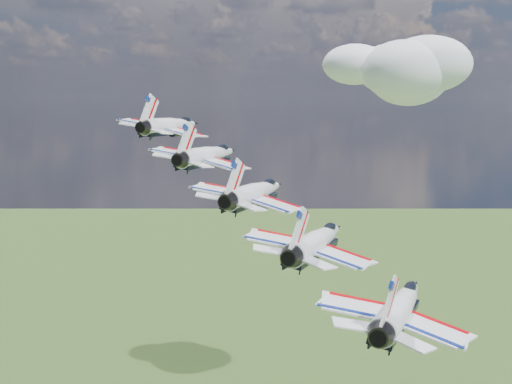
% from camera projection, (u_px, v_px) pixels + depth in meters
% --- Properties ---
extents(cloud_far, '(53.16, 41.77, 20.89)m').
position_uv_depth(cloud_far, '(389.00, 70.00, 296.74)').
color(cloud_far, white).
extents(jet_0, '(15.21, 19.14, 7.19)m').
position_uv_depth(jet_0, '(172.00, 125.00, 98.50)').
color(jet_0, white).
extents(jet_1, '(15.21, 19.14, 7.19)m').
position_uv_depth(jet_1, '(209.00, 155.00, 88.26)').
color(jet_1, white).
extents(jet_2, '(15.21, 19.14, 7.19)m').
position_uv_depth(jet_2, '(256.00, 192.00, 78.02)').
color(jet_2, white).
extents(jet_3, '(15.21, 19.14, 7.19)m').
position_uv_depth(jet_3, '(317.00, 240.00, 67.78)').
color(jet_3, white).
extents(jet_4, '(15.21, 19.14, 7.19)m').
position_uv_depth(jet_4, '(400.00, 306.00, 57.55)').
color(jet_4, white).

